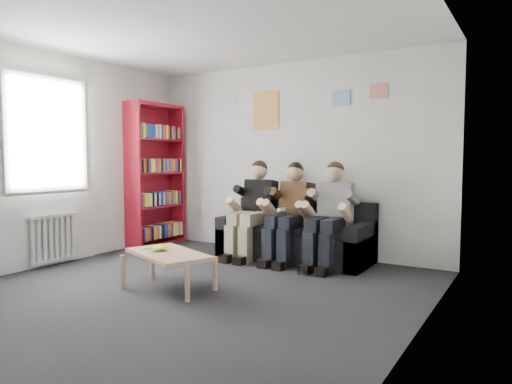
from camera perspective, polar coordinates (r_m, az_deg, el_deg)
room_shell at (r=4.44m, az=-10.63°, el=4.27°), size 5.00×5.00×5.00m
sofa at (r=6.14m, az=4.96°, el=-5.81°), size 2.01×0.82×0.78m
bookshelf at (r=7.27m, az=-12.37°, el=2.12°), size 0.33×0.99×2.19m
coffee_table at (r=4.79m, az=-10.91°, el=-7.95°), size 0.96×0.53×0.39m
game_cases at (r=4.88m, az=-12.59°, el=-6.93°), size 0.22×0.19×0.04m
person_left at (r=6.19m, az=-0.46°, el=-2.29°), size 0.42×0.91×1.32m
person_middle at (r=5.92m, az=4.14°, el=-2.66°), size 0.41×0.89×1.30m
person_right at (r=5.68m, az=9.16°, el=-2.96°), size 0.42×0.89×1.31m
radiator at (r=6.29m, az=-23.97°, el=-5.26°), size 0.10×0.64×0.60m
window at (r=6.28m, az=-24.52°, el=0.95°), size 0.05×1.30×2.36m
poster_large at (r=6.74m, az=1.27°, el=10.19°), size 0.42×0.01×0.55m
poster_blue at (r=6.25m, az=10.59°, el=11.53°), size 0.25×0.01×0.20m
poster_pink at (r=6.10m, az=15.09°, el=12.13°), size 0.22×0.01×0.18m
poster_sign at (r=7.08m, az=-3.01°, el=11.51°), size 0.20×0.01×0.14m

